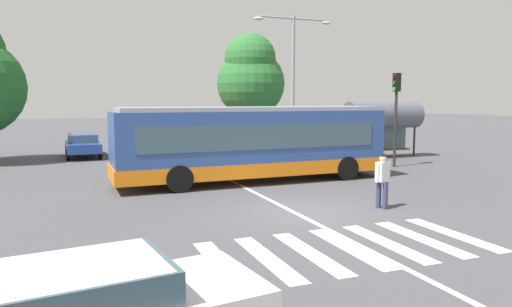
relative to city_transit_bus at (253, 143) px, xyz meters
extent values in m
plane|color=#47474C|center=(-0.55, -5.55, -1.59)|extent=(160.00, 160.00, 0.00)
cylinder|color=black|center=(3.73, 1.24, -1.09)|extent=(1.01, 0.32, 1.00)
cylinder|color=black|center=(3.77, -1.11, -1.09)|extent=(1.01, 0.32, 1.00)
cylinder|color=black|center=(-3.36, 1.11, -1.09)|extent=(1.01, 0.32, 1.00)
cylinder|color=black|center=(-3.32, -1.23, -1.09)|extent=(1.01, 0.32, 1.00)
cube|color=#2D4C8E|center=(-0.02, 0.00, 0.04)|extent=(11.13, 2.74, 2.55)
cube|color=orange|center=(-0.02, 0.00, -0.96)|extent=(11.24, 2.77, 0.55)
cube|color=#3D5666|center=(-0.02, 0.00, 0.34)|extent=(9.80, 2.77, 0.96)
cube|color=#3D5666|center=(5.53, 0.10, 0.24)|extent=(0.08, 2.24, 1.63)
cube|color=black|center=(5.53, 0.10, 1.13)|extent=(0.09, 1.94, 0.28)
cube|color=#99999E|center=(-0.02, 0.00, 1.39)|extent=(10.68, 2.53, 0.16)
cube|color=#28282B|center=(5.64, 0.10, -1.16)|extent=(0.16, 2.55, 0.36)
cylinder|color=#333856|center=(1.94, -5.88, -1.16)|extent=(0.16, 0.16, 0.85)
cylinder|color=#333856|center=(2.01, -6.13, -1.16)|extent=(0.16, 0.16, 0.85)
cube|color=white|center=(1.97, -6.00, -0.44)|extent=(0.45, 0.35, 0.60)
cylinder|color=white|center=(1.74, -6.07, -0.47)|extent=(0.10, 0.10, 0.55)
cylinder|color=white|center=(2.20, -5.94, -0.47)|extent=(0.10, 0.10, 0.55)
sphere|color=tan|center=(1.97, -6.00, -0.03)|extent=(0.22, 0.22, 0.22)
sphere|color=black|center=(1.97, -6.00, 0.04)|extent=(0.19, 0.19, 0.19)
cylinder|color=black|center=(-5.50, -11.02, -1.27)|extent=(0.66, 0.28, 0.64)
cube|color=#3D5666|center=(-6.86, -12.05, -0.47)|extent=(2.35, 1.87, 0.44)
cube|color=white|center=(-6.86, -12.05, -0.28)|extent=(2.16, 1.78, 0.09)
cylinder|color=black|center=(-7.20, 12.81, -1.27)|extent=(0.22, 0.65, 0.64)
cylinder|color=black|center=(-5.53, 12.86, -1.27)|extent=(0.22, 0.65, 0.64)
cylinder|color=black|center=(-7.12, 10.02, -1.27)|extent=(0.22, 0.65, 0.64)
cylinder|color=black|center=(-5.44, 10.07, -1.27)|extent=(0.22, 0.65, 0.64)
cube|color=#234293|center=(-6.32, 11.44, -0.95)|extent=(1.95, 4.55, 0.52)
cube|color=#3D5666|center=(-6.32, 11.35, -0.47)|extent=(1.66, 2.21, 0.44)
cube|color=#234293|center=(-6.32, 11.35, -0.28)|extent=(1.59, 2.02, 0.09)
cylinder|color=black|center=(-4.24, 13.14, -1.27)|extent=(0.20, 0.64, 0.64)
cylinder|color=black|center=(-2.57, 13.14, -1.27)|extent=(0.20, 0.64, 0.64)
cylinder|color=black|center=(-4.23, 10.35, -1.27)|extent=(0.20, 0.64, 0.64)
cylinder|color=black|center=(-2.56, 10.35, -1.27)|extent=(0.20, 0.64, 0.64)
cube|color=#38383D|center=(-3.40, 11.74, -0.95)|extent=(1.84, 4.51, 0.52)
cube|color=#3D5666|center=(-3.40, 11.65, -0.47)|extent=(1.61, 2.17, 0.44)
cube|color=#38383D|center=(-3.40, 11.65, -0.28)|extent=(1.54, 1.99, 0.09)
cylinder|color=black|center=(-1.65, 13.04, -1.27)|extent=(0.20, 0.64, 0.64)
cylinder|color=black|center=(0.02, 13.05, -1.27)|extent=(0.20, 0.64, 0.64)
cylinder|color=black|center=(-1.64, 10.25, -1.27)|extent=(0.20, 0.64, 0.64)
cylinder|color=black|center=(0.04, 10.26, -1.27)|extent=(0.20, 0.64, 0.64)
cube|color=#B7BABF|center=(-0.81, 11.65, -0.95)|extent=(1.84, 4.51, 0.52)
cube|color=#3D5666|center=(-0.81, 11.56, -0.47)|extent=(1.61, 2.17, 0.44)
cube|color=#B7BABF|center=(-0.81, 11.56, -0.28)|extent=(1.54, 1.99, 0.09)
cylinder|color=black|center=(1.31, 12.73, -1.27)|extent=(0.24, 0.65, 0.64)
cylinder|color=black|center=(2.98, 12.62, -1.27)|extent=(0.24, 0.65, 0.64)
cylinder|color=black|center=(1.13, 9.94, -1.27)|extent=(0.24, 0.65, 0.64)
cylinder|color=black|center=(2.80, 9.84, -1.27)|extent=(0.24, 0.65, 0.64)
cube|color=#AD1E1E|center=(2.06, 11.28, -0.95)|extent=(2.11, 4.61, 0.52)
cube|color=#3D5666|center=(2.05, 11.19, -0.47)|extent=(1.74, 2.26, 0.44)
cube|color=#AD1E1E|center=(2.05, 11.19, -0.28)|extent=(1.65, 2.07, 0.09)
cylinder|color=black|center=(3.79, 12.61, -1.27)|extent=(0.20, 0.64, 0.64)
cylinder|color=black|center=(5.47, 12.60, -1.27)|extent=(0.20, 0.64, 0.64)
cylinder|color=black|center=(3.78, 9.82, -1.27)|extent=(0.20, 0.64, 0.64)
cylinder|color=black|center=(5.45, 9.81, -1.27)|extent=(0.20, 0.64, 0.64)
cube|color=#196B70|center=(4.62, 11.21, -0.95)|extent=(1.85, 4.51, 0.52)
cube|color=#3D5666|center=(4.62, 11.12, -0.47)|extent=(1.61, 2.17, 0.44)
cube|color=#196B70|center=(4.62, 11.12, -0.28)|extent=(1.54, 1.99, 0.09)
cylinder|color=#28282B|center=(8.15, 1.45, 0.29)|extent=(0.14, 0.14, 3.75)
cube|color=black|center=(8.15, 1.45, 2.61)|extent=(0.28, 0.32, 0.90)
cylinder|color=#410907|center=(7.98, 1.45, 2.88)|extent=(0.04, 0.20, 0.20)
cylinder|color=#463707|center=(7.98, 1.45, 2.58)|extent=(0.04, 0.20, 0.20)
cylinder|color=green|center=(7.98, 1.45, 2.28)|extent=(0.04, 0.20, 0.20)
cylinder|color=#28282B|center=(7.63, 4.84, -0.44)|extent=(0.12, 0.12, 2.30)
cylinder|color=#28282B|center=(12.17, 4.84, -0.44)|extent=(0.12, 0.12, 2.30)
cube|color=slate|center=(9.90, 5.54, -0.32)|extent=(4.36, 0.04, 1.93)
cylinder|color=#515660|center=(9.90, 4.84, 0.89)|extent=(4.63, 1.54, 1.54)
cube|color=#4C3823|center=(9.90, 4.84, -1.14)|extent=(3.63, 0.36, 0.08)
cylinder|color=#939399|center=(5.20, 7.09, 2.47)|extent=(0.20, 0.20, 8.12)
cylinder|color=#939399|center=(6.26, 7.09, 6.38)|extent=(2.13, 0.10, 0.10)
ellipsoid|color=silver|center=(7.33, 7.09, 6.25)|extent=(0.60, 0.32, 0.20)
cylinder|color=#939399|center=(4.13, 7.09, 6.38)|extent=(2.13, 0.10, 0.10)
ellipsoid|color=silver|center=(3.07, 7.09, 6.25)|extent=(0.60, 0.32, 0.20)
cylinder|color=brown|center=(4.55, 12.31, -0.17)|extent=(0.36, 0.36, 2.83)
sphere|color=#2D7033|center=(4.55, 12.31, 2.85)|extent=(4.59, 4.59, 4.59)
sphere|color=#2D7033|center=(4.40, 12.02, 4.46)|extent=(3.44, 3.44, 3.44)
cube|color=silver|center=(-4.12, -9.02, -1.58)|extent=(0.45, 3.15, 0.01)
cube|color=silver|center=(-3.11, -9.02, -1.58)|extent=(0.45, 3.15, 0.01)
cube|color=silver|center=(-2.10, -9.02, -1.58)|extent=(0.45, 3.15, 0.01)
cube|color=silver|center=(-1.09, -9.02, -1.58)|extent=(0.45, 3.15, 0.01)
cube|color=silver|center=(-0.08, -9.02, -1.58)|extent=(0.45, 3.15, 0.01)
cube|color=silver|center=(0.93, -9.02, -1.58)|extent=(0.45, 3.15, 0.01)
cube|color=silver|center=(1.94, -9.02, -1.58)|extent=(0.45, 3.15, 0.01)
cube|color=silver|center=(-0.78, -3.55, -1.58)|extent=(0.16, 24.00, 0.01)
camera|label=1|loc=(-6.86, -17.97, 1.75)|focal=33.22mm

